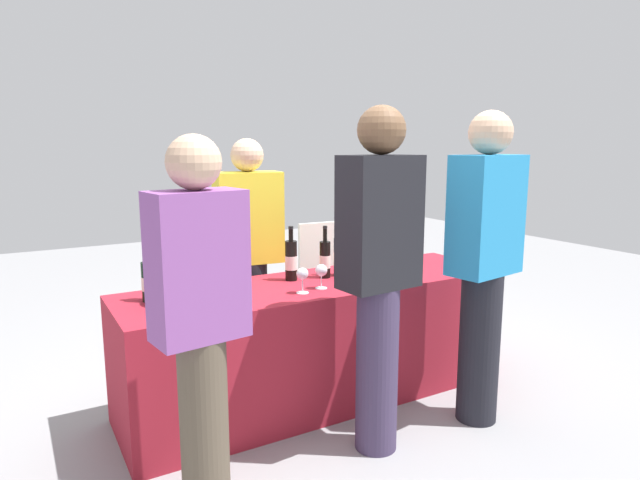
# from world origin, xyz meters

# --- Properties ---
(ground_plane) EXTENTS (12.00, 12.00, 0.00)m
(ground_plane) POSITION_xyz_m (0.00, 0.00, 0.00)
(ground_plane) COLOR gray
(tasting_table) EXTENTS (2.34, 0.66, 0.72)m
(tasting_table) POSITION_xyz_m (0.00, 0.00, 0.36)
(tasting_table) COLOR maroon
(tasting_table) RESTS_ON ground_plane
(wine_bottle_0) EXTENTS (0.08, 0.08, 0.30)m
(wine_bottle_0) POSITION_xyz_m (-0.96, 0.10, 0.83)
(wine_bottle_0) COLOR black
(wine_bottle_0) RESTS_ON tasting_table
(wine_bottle_1) EXTENTS (0.07, 0.07, 0.34)m
(wine_bottle_1) POSITION_xyz_m (-0.72, 0.13, 0.84)
(wine_bottle_1) COLOR black
(wine_bottle_1) RESTS_ON tasting_table
(wine_bottle_2) EXTENTS (0.07, 0.07, 0.31)m
(wine_bottle_2) POSITION_xyz_m (-0.47, 0.16, 0.83)
(wine_bottle_2) COLOR black
(wine_bottle_2) RESTS_ON tasting_table
(wine_bottle_3) EXTENTS (0.07, 0.07, 0.32)m
(wine_bottle_3) POSITION_xyz_m (-0.13, 0.12, 0.84)
(wine_bottle_3) COLOR black
(wine_bottle_3) RESTS_ON tasting_table
(wine_bottle_4) EXTENTS (0.07, 0.07, 0.32)m
(wine_bottle_4) POSITION_xyz_m (0.08, 0.08, 0.84)
(wine_bottle_4) COLOR black
(wine_bottle_4) RESTS_ON tasting_table
(wine_bottle_5) EXTENTS (0.08, 0.08, 0.33)m
(wine_bottle_5) POSITION_xyz_m (0.18, 0.08, 0.84)
(wine_bottle_5) COLOR black
(wine_bottle_5) RESTS_ON tasting_table
(wine_bottle_6) EXTENTS (0.07, 0.07, 0.31)m
(wine_bottle_6) POSITION_xyz_m (0.70, 0.07, 0.83)
(wine_bottle_6) COLOR black
(wine_bottle_6) RESTS_ON tasting_table
(wine_bottle_7) EXTENTS (0.08, 0.08, 0.34)m
(wine_bottle_7) POSITION_xyz_m (0.82, 0.14, 0.85)
(wine_bottle_7) COLOR black
(wine_bottle_7) RESTS_ON tasting_table
(wine_glass_0) EXTENTS (0.06, 0.06, 0.14)m
(wine_glass_0) POSITION_xyz_m (-0.68, -0.14, 0.83)
(wine_glass_0) COLOR silver
(wine_glass_0) RESTS_ON tasting_table
(wine_glass_1) EXTENTS (0.08, 0.08, 0.14)m
(wine_glass_1) POSITION_xyz_m (-0.59, -0.15, 0.82)
(wine_glass_1) COLOR silver
(wine_glass_1) RESTS_ON tasting_table
(wine_glass_2) EXTENTS (0.07, 0.07, 0.14)m
(wine_glass_2) POSITION_xyz_m (-0.21, -0.17, 0.82)
(wine_glass_2) COLOR silver
(wine_glass_2) RESTS_ON tasting_table
(wine_glass_3) EXTENTS (0.07, 0.07, 0.14)m
(wine_glass_3) POSITION_xyz_m (-0.07, -0.13, 0.82)
(wine_glass_3) COLOR silver
(wine_glass_3) RESTS_ON tasting_table
(ice_bucket) EXTENTS (0.23, 0.23, 0.20)m
(ice_bucket) POSITION_xyz_m (-0.82, -0.01, 0.82)
(ice_bucket) COLOR silver
(ice_bucket) RESTS_ON tasting_table
(server_pouring) EXTENTS (0.44, 0.28, 1.56)m
(server_pouring) POSITION_xyz_m (-0.23, 0.52, 0.83)
(server_pouring) COLOR black
(server_pouring) RESTS_ON ground_plane
(guest_0) EXTENTS (0.38, 0.24, 1.56)m
(guest_0) POSITION_xyz_m (-0.94, -0.70, 0.85)
(guest_0) COLOR brown
(guest_0) RESTS_ON ground_plane
(guest_1) EXTENTS (0.40, 0.24, 1.70)m
(guest_1) POSITION_xyz_m (-0.03, -0.63, 0.93)
(guest_1) COLOR #3F3351
(guest_1) RESTS_ON ground_plane
(guest_2) EXTENTS (0.43, 0.28, 1.69)m
(guest_2) POSITION_xyz_m (0.63, -0.67, 0.92)
(guest_2) COLOR black
(guest_2) RESTS_ON ground_plane
(menu_board) EXTENTS (0.61, 0.06, 0.92)m
(menu_board) POSITION_xyz_m (0.65, 0.90, 0.46)
(menu_board) COLOR white
(menu_board) RESTS_ON ground_plane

